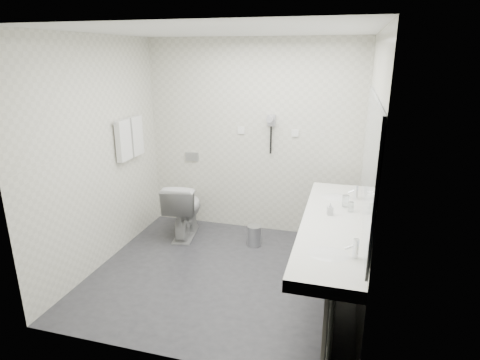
% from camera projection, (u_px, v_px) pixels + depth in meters
% --- Properties ---
extents(floor, '(2.80, 2.80, 0.00)m').
position_uv_depth(floor, '(223.00, 274.00, 4.36)').
color(floor, '#2D2D32').
rests_on(floor, ground).
extents(ceiling, '(2.80, 2.80, 0.00)m').
position_uv_depth(ceiling, '(220.00, 31.00, 3.59)').
color(ceiling, white).
rests_on(ceiling, wall_back).
extents(wall_back, '(2.80, 0.00, 2.80)m').
position_uv_depth(wall_back, '(253.00, 138.00, 5.17)').
color(wall_back, silver).
rests_on(wall_back, floor).
extents(wall_front, '(2.80, 0.00, 2.80)m').
position_uv_depth(wall_front, '(164.00, 212.00, 2.78)').
color(wall_front, silver).
rests_on(wall_front, floor).
extents(wall_left, '(0.00, 2.60, 2.60)m').
position_uv_depth(wall_left, '(99.00, 155.00, 4.33)').
color(wall_left, silver).
rests_on(wall_left, floor).
extents(wall_right, '(0.00, 2.60, 2.60)m').
position_uv_depth(wall_right, '(368.00, 175.00, 3.62)').
color(wall_right, silver).
rests_on(wall_right, floor).
extents(vanity_counter, '(0.55, 2.20, 0.10)m').
position_uv_depth(vanity_counter, '(332.00, 226.00, 3.64)').
color(vanity_counter, white).
rests_on(vanity_counter, floor).
extents(vanity_panel, '(0.03, 2.15, 0.75)m').
position_uv_depth(vanity_panel, '(332.00, 267.00, 3.77)').
color(vanity_panel, gray).
rests_on(vanity_panel, floor).
extents(vanity_post_near, '(0.06, 0.06, 0.75)m').
position_uv_depth(vanity_post_near, '(328.00, 341.00, 2.80)').
color(vanity_post_near, silver).
rests_on(vanity_post_near, floor).
extents(vanity_post_far, '(0.06, 0.06, 0.75)m').
position_uv_depth(vanity_post_far, '(339.00, 224.00, 4.71)').
color(vanity_post_far, silver).
rests_on(vanity_post_far, floor).
extents(mirror, '(0.02, 2.20, 1.05)m').
position_uv_depth(mirror, '(369.00, 159.00, 3.38)').
color(mirror, '#B2BCC6').
rests_on(mirror, wall_right).
extents(basin_near, '(0.40, 0.31, 0.05)m').
position_uv_depth(basin_near, '(328.00, 256.00, 3.03)').
color(basin_near, white).
rests_on(basin_near, vanity_counter).
extents(basin_far, '(0.40, 0.31, 0.05)m').
position_uv_depth(basin_far, '(336.00, 198.00, 4.23)').
color(basin_far, white).
rests_on(basin_far, vanity_counter).
extents(faucet_near, '(0.04, 0.04, 0.15)m').
position_uv_depth(faucet_near, '(356.00, 248.00, 2.96)').
color(faucet_near, silver).
rests_on(faucet_near, vanity_counter).
extents(faucet_far, '(0.04, 0.04, 0.15)m').
position_uv_depth(faucet_far, '(356.00, 192.00, 4.15)').
color(faucet_far, silver).
rests_on(faucet_far, vanity_counter).
extents(soap_bottle_a, '(0.07, 0.07, 0.12)m').
position_uv_depth(soap_bottle_a, '(330.00, 209.00, 3.75)').
color(soap_bottle_a, white).
rests_on(soap_bottle_a, vanity_counter).
extents(glass_left, '(0.07, 0.07, 0.10)m').
position_uv_depth(glass_left, '(351.00, 207.00, 3.82)').
color(glass_left, silver).
rests_on(glass_left, vanity_counter).
extents(glass_right, '(0.07, 0.07, 0.12)m').
position_uv_depth(glass_right, '(345.00, 201.00, 3.95)').
color(glass_right, silver).
rests_on(glass_right, vanity_counter).
extents(toilet, '(0.52, 0.79, 0.74)m').
position_uv_depth(toilet, '(184.00, 209.00, 5.19)').
color(toilet, white).
rests_on(toilet, floor).
extents(flush_plate, '(0.18, 0.02, 0.12)m').
position_uv_depth(flush_plate, '(192.00, 157.00, 5.46)').
color(flush_plate, '#B2B5BA').
rests_on(flush_plate, wall_back).
extents(pedal_bin, '(0.21, 0.21, 0.25)m').
position_uv_depth(pedal_bin, '(254.00, 236.00, 4.98)').
color(pedal_bin, '#B2B5BA').
rests_on(pedal_bin, floor).
extents(bin_lid, '(0.18, 0.18, 0.02)m').
position_uv_depth(bin_lid, '(254.00, 226.00, 4.94)').
color(bin_lid, '#B2B5BA').
rests_on(bin_lid, pedal_bin).
extents(towel_rail, '(0.02, 0.62, 0.02)m').
position_uv_depth(towel_rail, '(127.00, 120.00, 4.73)').
color(towel_rail, silver).
rests_on(towel_rail, wall_left).
extents(towel_near, '(0.07, 0.24, 0.48)m').
position_uv_depth(towel_near, '(123.00, 140.00, 4.67)').
color(towel_near, white).
rests_on(towel_near, towel_rail).
extents(towel_far, '(0.07, 0.24, 0.48)m').
position_uv_depth(towel_far, '(136.00, 136.00, 4.93)').
color(towel_far, white).
rests_on(towel_far, towel_rail).
extents(dryer_cradle, '(0.10, 0.04, 0.14)m').
position_uv_depth(dryer_cradle, '(272.00, 120.00, 5.00)').
color(dryer_cradle, '#9B9AA0').
rests_on(dryer_cradle, wall_back).
extents(dryer_barrel, '(0.08, 0.14, 0.08)m').
position_uv_depth(dryer_barrel, '(270.00, 119.00, 4.93)').
color(dryer_barrel, '#9B9AA0').
rests_on(dryer_barrel, dryer_cradle).
extents(dryer_cord, '(0.02, 0.02, 0.35)m').
position_uv_depth(dryer_cord, '(271.00, 140.00, 5.06)').
color(dryer_cord, black).
rests_on(dryer_cord, dryer_cradle).
extents(switch_plate_a, '(0.09, 0.02, 0.09)m').
position_uv_depth(switch_plate_a, '(241.00, 130.00, 5.17)').
color(switch_plate_a, white).
rests_on(switch_plate_a, wall_back).
extents(switch_plate_b, '(0.09, 0.02, 0.09)m').
position_uv_depth(switch_plate_b, '(295.00, 133.00, 4.99)').
color(switch_plate_b, white).
rests_on(switch_plate_b, wall_back).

